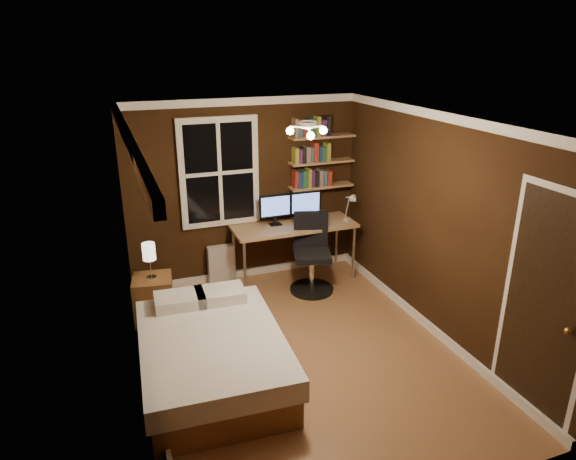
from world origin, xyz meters
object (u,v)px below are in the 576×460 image
object	(u,v)px
radiator	(221,264)
monitor_right	(305,206)
nightstand	(154,299)
bedside_lamp	(150,261)
office_chair	(312,261)
bed	(212,356)
desk	(294,229)
monitor_left	(275,210)
desk_lamp	(350,207)

from	to	relation	value
radiator	monitor_right	distance (m)	1.42
nightstand	bedside_lamp	world-z (taller)	bedside_lamp
radiator	office_chair	size ratio (longest dim) A/B	0.51
radiator	bed	bearing A→B (deg)	-105.72
nightstand	radiator	size ratio (longest dim) A/B	1.04
bed	radiator	distance (m)	2.20
bedside_lamp	radiator	xyz separation A→B (m)	(1.00, 0.73, -0.51)
monitor_right	bedside_lamp	bearing A→B (deg)	-165.08
desk	nightstand	bearing A→B (deg)	-165.94
bed	office_chair	xyz separation A→B (m)	(1.69, 1.48, 0.14)
desk	monitor_left	world-z (taller)	monitor_left
bedside_lamp	monitor_left	size ratio (longest dim) A/B	0.97
bed	desk_lamp	bearing A→B (deg)	39.16
bedside_lamp	monitor_left	world-z (taller)	monitor_left
nightstand	radiator	xyz separation A→B (m)	(1.00, 0.73, -0.01)
monitor_right	nightstand	bearing A→B (deg)	-165.08
desk_lamp	desk	bearing A→B (deg)	167.04
nightstand	desk_lamp	distance (m)	2.86
office_chair	desk	bearing A→B (deg)	121.27
desk	monitor_right	distance (m)	0.35
nightstand	monitor_left	distance (m)	1.98
radiator	desk	xyz separation A→B (m)	(0.99, -0.24, 0.48)
radiator	nightstand	bearing A→B (deg)	-143.66
monitor_left	nightstand	bearing A→B (deg)	-161.55
desk	office_chair	xyz separation A→B (m)	(0.10, -0.40, -0.34)
monitor_left	office_chair	size ratio (longest dim) A/B	0.42
desk	monitor_right	world-z (taller)	monitor_right
bed	bedside_lamp	distance (m)	1.53
nightstand	bedside_lamp	xyz separation A→B (m)	(0.00, 0.00, 0.50)
nightstand	bedside_lamp	bearing A→B (deg)	0.00
bed	monitor_right	xyz separation A→B (m)	(1.79, 1.97, 0.75)
nightstand	radiator	world-z (taller)	nightstand
nightstand	monitor_right	distance (m)	2.38
office_chair	monitor_left	bearing A→B (deg)	142.31
radiator	monitor_right	bearing A→B (deg)	-7.24
monitor_right	desk_lamp	xyz separation A→B (m)	(0.56, -0.26, 0.01)
bedside_lamp	desk	world-z (taller)	bedside_lamp
bedside_lamp	desk_lamp	xyz separation A→B (m)	(2.74, 0.32, 0.25)
radiator	desk	size ratio (longest dim) A/B	0.32
bedside_lamp	desk_lamp	bearing A→B (deg)	6.73
bedside_lamp	monitor_right	distance (m)	2.28
radiator	monitor_left	world-z (taller)	monitor_left
desk	desk_lamp	world-z (taller)	desk_lamp
monitor_left	bed	bearing A→B (deg)	-124.38
desk_lamp	office_chair	size ratio (longest dim) A/B	0.42
desk	bed	bearing A→B (deg)	-130.13
monitor_left	office_chair	bearing A→B (deg)	-54.85
nightstand	office_chair	size ratio (longest dim) A/B	0.53
radiator	monitor_right	world-z (taller)	monitor_right
monitor_left	office_chair	xyz separation A→B (m)	(0.34, -0.48, -0.61)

